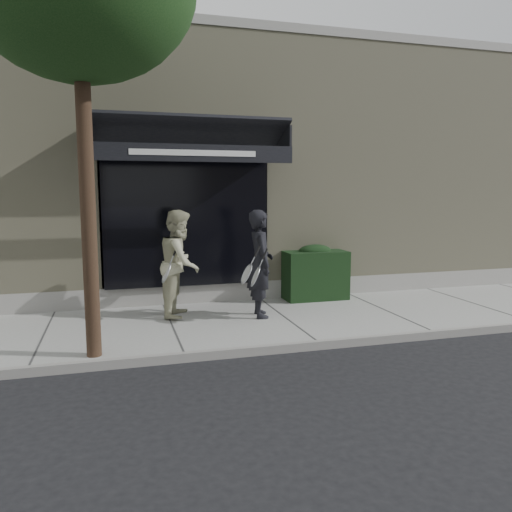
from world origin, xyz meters
name	(u,v)px	position (x,y,z in m)	size (l,w,h in m)	color
ground	(284,323)	(0.00, 0.00, 0.00)	(80.00, 80.00, 0.00)	black
sidewalk	(284,320)	(0.00, 0.00, 0.06)	(20.00, 3.00, 0.12)	gray
curb	(318,345)	(0.00, -1.55, 0.07)	(20.00, 0.10, 0.14)	gray
building_facade	(224,176)	(-0.01, 4.96, 2.74)	(14.30, 8.04, 5.64)	tan
hedge	(315,273)	(1.10, 1.25, 0.66)	(1.30, 0.70, 1.14)	black
pedestrian_front	(260,264)	(-0.41, 0.14, 1.07)	(0.72, 0.93, 1.91)	black
pedestrian_back	(180,263)	(-1.77, 0.60, 1.07)	(0.98, 1.11, 1.91)	#B8B693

